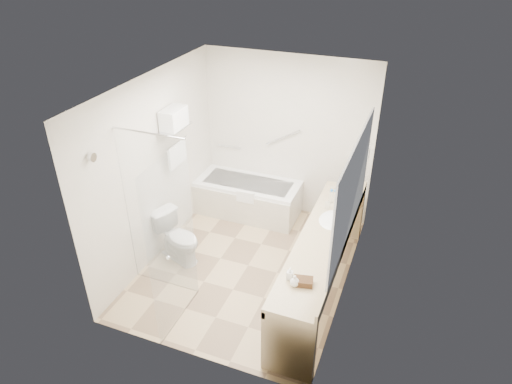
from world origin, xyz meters
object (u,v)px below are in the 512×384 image
(bathtub, at_px, (248,197))
(toilet, at_px, (178,238))
(water_bottle_left, at_px, (335,197))
(amenity_basket, at_px, (303,282))
(vanity_counter, at_px, (322,251))

(bathtub, bearing_deg, toilet, -107.65)
(bathtub, height_order, water_bottle_left, water_bottle_left)
(bathtub, height_order, amenity_basket, amenity_basket)
(amenity_basket, xyz_separation_m, water_bottle_left, (-0.06, 1.67, 0.05))
(amenity_basket, bearing_deg, bathtub, 124.12)
(vanity_counter, height_order, toilet, vanity_counter)
(water_bottle_left, bearing_deg, toilet, -156.52)
(toilet, bearing_deg, amenity_basket, -93.08)
(amenity_basket, bearing_deg, vanity_counter, 90.13)
(toilet, relative_size, amenity_basket, 3.53)
(amenity_basket, height_order, water_bottle_left, water_bottle_left)
(vanity_counter, bearing_deg, amenity_basket, -89.87)
(vanity_counter, bearing_deg, bathtub, 137.65)
(bathtub, xyz_separation_m, vanity_counter, (1.52, -1.39, 0.36))
(bathtub, distance_m, water_bottle_left, 1.71)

